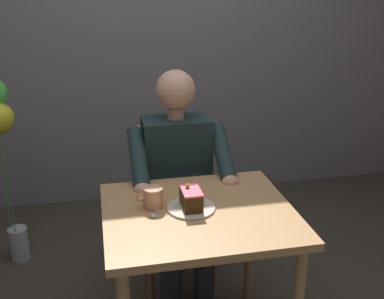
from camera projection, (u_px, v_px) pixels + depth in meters
cafe_rear_panel at (145, 8)px, 3.43m from camera, size 6.40×0.12×3.00m
dining_table at (199, 232)px, 2.08m from camera, size 0.84×0.73×0.76m
chair at (174, 196)px, 2.72m from camera, size 0.42×0.42×0.92m
seated_person at (179, 184)px, 2.51m from camera, size 0.53×0.58×1.27m
dessert_plate at (191, 208)px, 2.05m from camera, size 0.21×0.21×0.01m
cake_slice at (191, 198)px, 2.03m from camera, size 0.08×0.14×0.11m
coffee_cup at (153, 197)px, 2.05m from camera, size 0.12×0.09×0.09m
dessert_spoon at (152, 212)px, 2.01m from camera, size 0.07×0.14×0.01m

